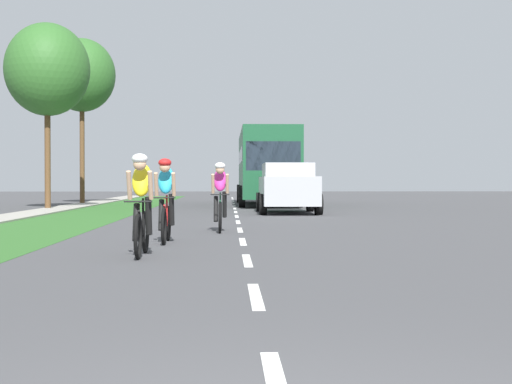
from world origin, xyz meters
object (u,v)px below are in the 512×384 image
at_px(street_tree_near, 47,70).
at_px(suv_silver, 288,187).
at_px(bus_dark_green, 266,164).
at_px(cyclist_lead, 142,204).
at_px(cyclist_trailing, 166,200).
at_px(cyclist_distant, 220,196).
at_px(street_tree_far, 82,76).

bearing_deg(street_tree_near, suv_silver, -23.17).
xyz_separation_m(suv_silver, bus_dark_green, (-0.29, 9.66, 1.03)).
relative_size(suv_silver, street_tree_near, 0.62).
distance_m(cyclist_lead, street_tree_near, 21.34).
bearing_deg(suv_silver, street_tree_near, 156.83).
relative_size(cyclist_trailing, bus_dark_green, 0.15).
distance_m(cyclist_trailing, cyclist_distant, 3.27).
bearing_deg(cyclist_trailing, street_tree_near, 109.65).
relative_size(cyclist_distant, bus_dark_green, 0.15).
xyz_separation_m(cyclist_lead, street_tree_far, (-5.94, 26.97, 5.58)).
bearing_deg(cyclist_trailing, cyclist_lead, -93.73).
bearing_deg(suv_silver, cyclist_trailing, -103.99).
height_order(cyclist_lead, cyclist_trailing, same).
relative_size(cyclist_trailing, street_tree_near, 0.23).
bearing_deg(street_tree_far, bus_dark_green, -9.24).
distance_m(bus_dark_green, street_tree_far, 10.23).
height_order(bus_dark_green, street_tree_far, street_tree_far).
bearing_deg(street_tree_far, cyclist_lead, -77.59).
bearing_deg(street_tree_far, cyclist_distant, -71.57).
xyz_separation_m(cyclist_trailing, suv_silver, (3.30, 13.25, 0.14)).
distance_m(cyclist_distant, street_tree_far, 23.10).
distance_m(cyclist_trailing, suv_silver, 13.65).
bearing_deg(bus_dark_green, street_tree_far, 170.76).
relative_size(suv_silver, street_tree_far, 0.57).
height_order(cyclist_lead, cyclist_distant, same).
xyz_separation_m(cyclist_lead, suv_silver, (3.47, 15.83, 0.14)).
xyz_separation_m(cyclist_trailing, bus_dark_green, (3.01, 22.90, 1.17)).
xyz_separation_m(cyclist_lead, cyclist_distant, (1.15, 5.70, 0.00)).
xyz_separation_m(cyclist_trailing, street_tree_near, (-6.18, 17.31, 4.85)).
bearing_deg(cyclist_trailing, suv_silver, 76.01).
height_order(cyclist_lead, suv_silver, suv_silver).
relative_size(cyclist_lead, suv_silver, 0.37).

